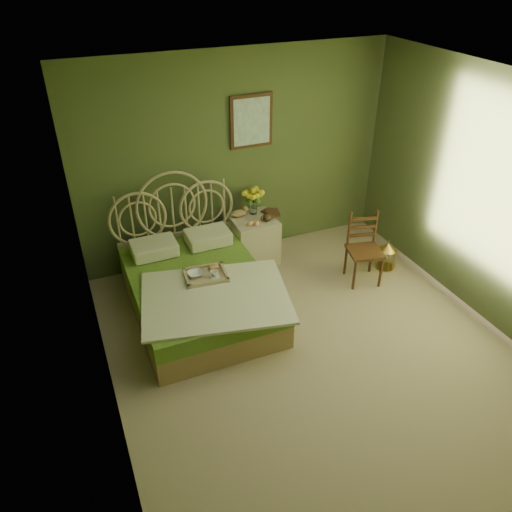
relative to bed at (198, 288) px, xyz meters
name	(u,v)px	position (x,y,z in m)	size (l,w,h in m)	color
floor	(318,354)	(0.89, -1.18, -0.29)	(4.50, 4.50, 0.00)	tan
ceiling	(341,96)	(0.89, -1.18, 2.31)	(4.50, 4.50, 0.00)	silver
wall_back	(237,159)	(0.89, 1.07, 1.01)	(4.00, 4.00, 0.00)	#45592E
wall_left	(95,299)	(-1.11, -1.18, 1.01)	(4.50, 4.50, 0.00)	#45592E
wall_right	(500,206)	(2.89, -1.18, 1.01)	(4.50, 4.50, 0.00)	#45592E
wall_art	(251,121)	(1.08, 1.04, 1.46)	(0.54, 0.04, 0.64)	#391E0F
bed	(198,288)	(0.00, 0.00, 0.00)	(1.69, 2.14, 1.32)	#A07C50
nightstand	(253,234)	(0.99, 0.76, 0.07)	(0.55, 0.55, 1.03)	beige
chair	(362,244)	(2.03, -0.16, 0.19)	(0.46, 0.46, 0.87)	#391E0F
birdcage	(386,256)	(2.46, -0.11, -0.12)	(0.24, 0.24, 0.36)	#B48839
book_lower	(266,215)	(1.16, 0.77, 0.32)	(0.16, 0.22, 0.02)	#381E0F
book_upper	(266,213)	(1.16, 0.77, 0.34)	(0.17, 0.24, 0.02)	#472819
cereal_bowl	(195,274)	(-0.03, -0.06, 0.24)	(0.16, 0.16, 0.04)	white
coffee_cup	(214,274)	(0.15, -0.17, 0.26)	(0.09, 0.09, 0.08)	white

